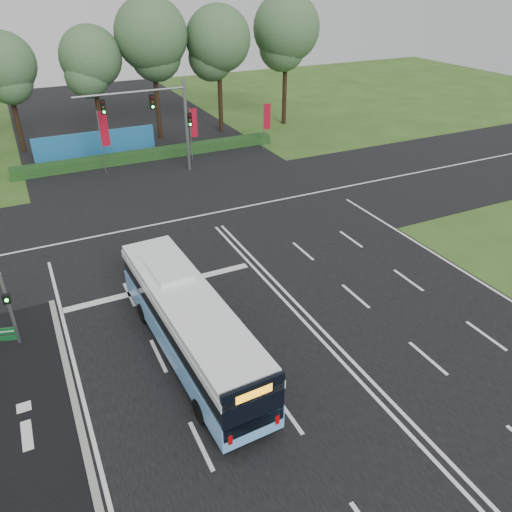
% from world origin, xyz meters
% --- Properties ---
extents(ground, '(120.00, 120.00, 0.00)m').
position_xyz_m(ground, '(0.00, 0.00, 0.00)').
color(ground, '#2F511B').
rests_on(ground, ground).
extents(road_main, '(20.00, 120.00, 0.04)m').
position_xyz_m(road_main, '(0.00, 0.00, 0.02)').
color(road_main, black).
rests_on(road_main, ground).
extents(road_cross, '(120.00, 14.00, 0.05)m').
position_xyz_m(road_cross, '(0.00, 12.00, 0.03)').
color(road_cross, black).
rests_on(road_cross, ground).
extents(bike_path, '(5.00, 18.00, 0.06)m').
position_xyz_m(bike_path, '(-12.50, -3.00, 0.03)').
color(bike_path, black).
rests_on(bike_path, ground).
extents(kerb_strip, '(0.25, 18.00, 0.12)m').
position_xyz_m(kerb_strip, '(-10.10, -3.00, 0.06)').
color(kerb_strip, gray).
rests_on(kerb_strip, ground).
extents(city_bus, '(2.76, 11.00, 3.13)m').
position_xyz_m(city_bus, '(-5.30, -0.48, 1.58)').
color(city_bus, '#67A9EE').
rests_on(city_bus, ground).
extents(pedestrian_signal, '(0.30, 0.42, 3.51)m').
position_xyz_m(pedestrian_signal, '(-11.68, 3.37, 1.92)').
color(pedestrian_signal, gray).
rests_on(pedestrian_signal, ground).
extents(banner_flag_left, '(0.72, 0.22, 4.97)m').
position_xyz_m(banner_flag_left, '(-3.94, 22.50, 3.22)').
color(banner_flag_left, gray).
rests_on(banner_flag_left, ground).
extents(banner_flag_mid, '(0.64, 0.09, 4.32)m').
position_xyz_m(banner_flag_mid, '(3.29, 22.82, 2.83)').
color(banner_flag_mid, gray).
rests_on(banner_flag_mid, ground).
extents(banner_flag_right, '(0.57, 0.28, 4.10)m').
position_xyz_m(banner_flag_right, '(9.93, 22.61, 2.69)').
color(banner_flag_right, gray).
rests_on(banner_flag_right, ground).
extents(traffic_light_gantry, '(8.41, 0.28, 7.00)m').
position_xyz_m(traffic_light_gantry, '(0.21, 20.50, 4.66)').
color(traffic_light_gantry, gray).
rests_on(traffic_light_gantry, ground).
extents(hedge, '(22.00, 1.20, 0.80)m').
position_xyz_m(hedge, '(0.00, 24.50, 0.40)').
color(hedge, '#143815').
rests_on(hedge, ground).
extents(blue_hoarding, '(10.00, 0.30, 2.20)m').
position_xyz_m(blue_hoarding, '(-4.00, 27.00, 1.10)').
color(blue_hoarding, '#1C629A').
rests_on(blue_hoarding, ground).
extents(eucalyptus_row, '(43.05, 7.69, 12.32)m').
position_xyz_m(eucalyptus_row, '(-0.90, 30.12, 8.34)').
color(eucalyptus_row, black).
rests_on(eucalyptus_row, ground).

